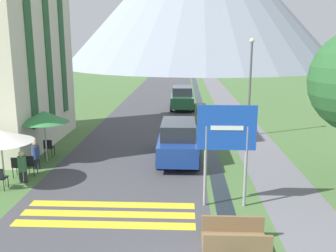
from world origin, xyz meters
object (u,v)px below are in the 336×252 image
object	(u,v)px
road_sign	(227,139)
streetlamp	(250,79)
parked_car_near	(178,140)
person_seated_near	(36,154)
cafe_chair_far_left	(49,147)
cafe_chair_near_left	(18,165)
cafe_umbrella_middle_green	(44,117)
footbridge	(235,240)
person_seated_far	(22,165)
parked_car_far	(182,98)
cafe_chair_near_right	(30,163)
cafe_chair_nearest	(0,177)
cafe_umbrella_front_white	(0,136)

from	to	relation	value
road_sign	streetlamp	world-z (taller)	streetlamp
parked_car_near	person_seated_near	distance (m)	6.18
parked_car_near	cafe_chair_far_left	xyz separation A→B (m)	(-6.04, 0.11, -0.40)
cafe_chair_near_left	streetlamp	distance (m)	12.89
road_sign	cafe_umbrella_middle_green	world-z (taller)	road_sign
person_seated_near	footbridge	bearing A→B (deg)	-38.00
person_seated_far	footbridge	bearing A→B (deg)	-30.23
cafe_chair_far_left	parked_car_near	bearing A→B (deg)	23.35
cafe_umbrella_middle_green	parked_car_near	bearing A→B (deg)	4.86
parked_car_far	cafe_umbrella_middle_green	distance (m)	15.23
cafe_umbrella_middle_green	person_seated_far	xyz separation A→B (m)	(0.04, -2.62, -1.35)
cafe_chair_far_left	person_seated_far	world-z (taller)	person_seated_far
cafe_chair_near_right	cafe_chair_near_left	xyz separation A→B (m)	(-0.41, -0.23, 0.00)
road_sign	footbridge	bearing A→B (deg)	-89.91
parked_car_far	person_seated_near	xyz separation A→B (m)	(-6.07, -15.01, -0.24)
cafe_chair_nearest	person_seated_near	world-z (taller)	person_seated_near
footbridge	cafe_umbrella_middle_green	distance (m)	10.42
road_sign	cafe_umbrella_middle_green	xyz separation A→B (m)	(-7.51, 4.38, -0.22)
cafe_chair_nearest	cafe_umbrella_front_white	distance (m)	1.47
streetlamp	parked_car_near	bearing A→B (deg)	-129.54
cafe_umbrella_middle_green	streetlamp	bearing A→B (deg)	28.12
footbridge	parked_car_near	bearing A→B (deg)	102.07
parked_car_near	cafe_umbrella_front_white	bearing A→B (deg)	-151.52
road_sign	cafe_chair_near_left	size ratio (longest dim) A/B	3.94
cafe_chair_nearest	person_seated_far	xyz separation A→B (m)	(0.50, 0.80, 0.18)
person_seated_near	streetlamp	distance (m)	12.02
parked_car_near	cafe_chair_near_left	size ratio (longest dim) A/B	5.37
parked_car_near	cafe_umbrella_middle_green	world-z (taller)	cafe_umbrella_middle_green
cafe_chair_far_left	cafe_umbrella_middle_green	distance (m)	1.66
cafe_chair_near_left	road_sign	bearing A→B (deg)	-24.44
cafe_chair_near_right	cafe_chair_nearest	xyz separation A→B (m)	(-0.48, -1.56, 0.00)
cafe_chair_far_left	streetlamp	bearing A→B (deg)	49.40
cafe_chair_near_right	person_seated_far	bearing A→B (deg)	-95.14
road_sign	cafe_chair_nearest	bearing A→B (deg)	173.18
parked_car_far	person_seated_near	world-z (taller)	parked_car_far
cafe_umbrella_front_white	person_seated_near	world-z (taller)	cafe_umbrella_front_white
streetlamp	cafe_umbrella_middle_green	bearing A→B (deg)	-151.88
cafe_chair_near_left	person_seated_near	distance (m)	1.10
road_sign	cafe_chair_nearest	xyz separation A→B (m)	(-7.97, 0.95, -1.75)
cafe_umbrella_middle_green	parked_car_far	bearing A→B (deg)	66.69
cafe_umbrella_middle_green	cafe_chair_nearest	bearing A→B (deg)	-97.64
cafe_umbrella_middle_green	person_seated_near	distance (m)	1.74
parked_car_far	cafe_chair_nearest	distance (m)	18.54
person_seated_near	person_seated_far	bearing A→B (deg)	-86.39
person_seated_near	parked_car_near	bearing A→B (deg)	14.67
parked_car_far	person_seated_far	distance (m)	17.61
footbridge	cafe_umbrella_front_white	world-z (taller)	cafe_umbrella_front_white
cafe_chair_near_right	cafe_umbrella_middle_green	distance (m)	2.42
footbridge	cafe_umbrella_middle_green	bearing A→B (deg)	137.11
cafe_chair_nearest	cafe_umbrella_middle_green	size ratio (longest dim) A/B	0.37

